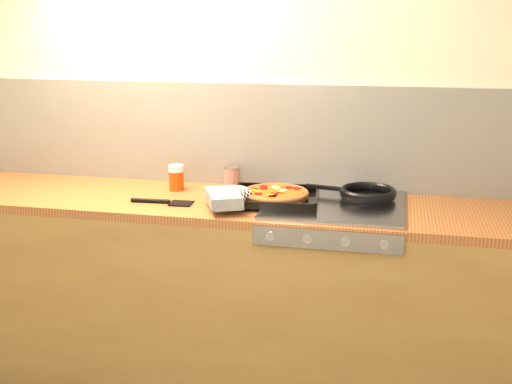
% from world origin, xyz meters
% --- Properties ---
extents(room_shell, '(3.20, 3.20, 3.20)m').
position_xyz_m(room_shell, '(0.00, 1.39, 1.15)').
color(room_shell, white).
rests_on(room_shell, ground).
extents(counter_run, '(3.20, 0.62, 0.90)m').
position_xyz_m(counter_run, '(0.00, 1.10, 0.45)').
color(counter_run, olive).
rests_on(counter_run, ground).
extents(stovetop, '(0.60, 0.56, 0.02)m').
position_xyz_m(stovetop, '(0.45, 1.10, 0.91)').
color(stovetop, '#939498').
rests_on(stovetop, counter_run).
extents(pizza_on_tray, '(0.51, 0.47, 0.06)m').
position_xyz_m(pizza_on_tray, '(0.13, 1.06, 0.94)').
color(pizza_on_tray, black).
rests_on(pizza_on_tray, stovetop).
extents(frying_pan, '(0.44, 0.29, 0.04)m').
position_xyz_m(frying_pan, '(0.58, 1.20, 0.94)').
color(frying_pan, black).
rests_on(frying_pan, stovetop).
extents(tomato_can, '(0.10, 0.10, 0.11)m').
position_xyz_m(tomato_can, '(-0.07, 1.29, 0.95)').
color(tomato_can, maroon).
rests_on(tomato_can, counter_run).
extents(juice_glass, '(0.09, 0.09, 0.12)m').
position_xyz_m(juice_glass, '(-0.32, 1.22, 0.96)').
color(juice_glass, red).
rests_on(juice_glass, counter_run).
extents(wooden_spoon, '(0.30, 0.09, 0.02)m').
position_xyz_m(wooden_spoon, '(0.17, 1.29, 0.91)').
color(wooden_spoon, '#9D7542').
rests_on(wooden_spoon, counter_run).
extents(black_spatula, '(0.28, 0.09, 0.02)m').
position_xyz_m(black_spatula, '(-0.30, 0.98, 0.91)').
color(black_spatula, black).
rests_on(black_spatula, counter_run).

